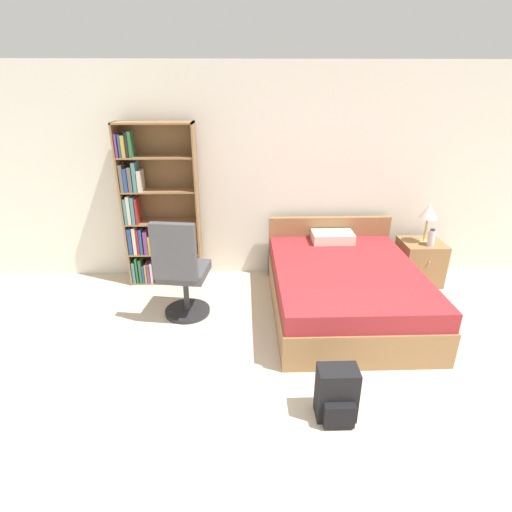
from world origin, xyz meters
TOP-DOWN VIEW (x-y plane):
  - ground_plane at (0.00, 0.00)m, footprint 14.00×14.00m
  - wall_back at (0.00, 3.23)m, footprint 9.00×0.06m
  - bookshelf at (-1.66, 2.99)m, footprint 0.89×0.30m
  - bed at (0.55, 2.18)m, footprint 1.54×1.99m
  - office_chair at (-1.20, 2.06)m, footprint 0.55×0.62m
  - nightstand at (1.68, 2.85)m, footprint 0.50×0.50m
  - table_lamp at (1.68, 2.84)m, footprint 0.21×0.21m
  - water_bottle at (1.71, 2.73)m, footprint 0.08×0.08m
  - backpack_black at (0.14, 0.61)m, footprint 0.30×0.26m

SIDE VIEW (x-z plane):
  - ground_plane at x=0.00m, z-range 0.00..0.00m
  - backpack_black at x=0.14m, z-range -0.01..0.42m
  - nightstand at x=1.68m, z-range 0.00..0.54m
  - bed at x=0.55m, z-range -0.12..0.69m
  - office_chair at x=-1.20m, z-range -0.03..1.12m
  - water_bottle at x=1.71m, z-range 0.54..0.75m
  - table_lamp at x=1.68m, z-range 0.68..1.17m
  - bookshelf at x=-1.66m, z-range -0.05..1.91m
  - wall_back at x=0.00m, z-range 0.00..2.60m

